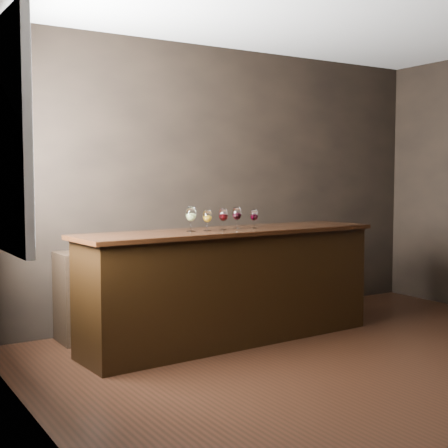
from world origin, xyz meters
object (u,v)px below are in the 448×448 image
glass_red_b (237,214)px  glass_red_c (254,215)px  bar_counter (232,288)px  glass_white (191,215)px  glass_red_a (223,215)px  glass_amber (207,217)px  back_bar_shelf (172,287)px

glass_red_b → glass_red_c: 0.18m
glass_red_c → bar_counter: bearing=-176.7°
glass_white → glass_red_a: bearing=-0.8°
bar_counter → glass_amber: size_ratio=15.25×
back_bar_shelf → glass_white: (-0.18, -0.72, 0.75)m
glass_amber → glass_white: bearing=173.1°
back_bar_shelf → glass_red_b: bearing=-66.4°
glass_white → glass_red_b: 0.48m
back_bar_shelf → glass_red_a: glass_red_a is taller
glass_red_a → glass_red_b: glass_red_b is taller
back_bar_shelf → bar_counter: bearing=-72.4°
back_bar_shelf → glass_red_a: bearing=-79.1°
bar_counter → glass_amber: (-0.26, -0.02, 0.64)m
bar_counter → glass_red_c: (0.25, 0.01, 0.64)m
glass_red_a → bar_counter: bearing=2.7°
back_bar_shelf → glass_white: bearing=-104.1°
bar_counter → glass_red_c: 0.68m
glass_red_c → glass_red_b: bearing=174.9°
glass_white → glass_amber: 0.15m
back_bar_shelf → glass_red_a: (0.14, -0.72, 0.73)m
glass_red_c → back_bar_shelf: bearing=124.1°
glass_amber → bar_counter: bearing=3.9°
glass_red_b → glass_red_c: size_ratio=1.15×
bar_counter → glass_red_c: glass_red_c is taller
glass_red_b → glass_white: bearing=-176.4°
bar_counter → glass_white: (-0.41, 0.00, 0.66)m
bar_counter → glass_red_c: bearing=-0.3°
back_bar_shelf → glass_amber: bearing=-92.5°
back_bar_shelf → glass_white: glass_white is taller
back_bar_shelf → glass_amber: 1.03m
glass_amber → glass_red_a: bearing=4.6°
glass_amber → back_bar_shelf: bearing=87.5°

